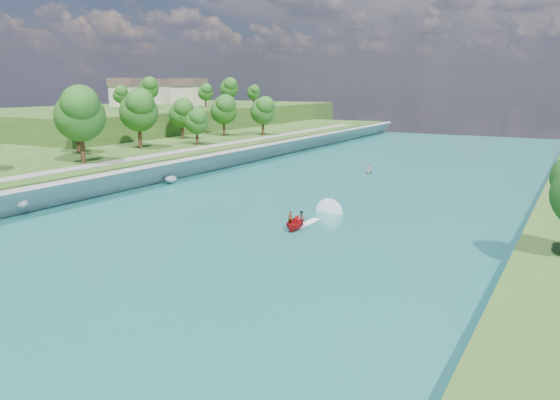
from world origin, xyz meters
The scene contains 10 objects.
ground centered at (0.00, 0.00, 0.00)m, with size 260.00×260.00×0.00m, color #2D5119.
river_water centered at (0.00, 20.00, 0.05)m, with size 55.00×240.00×0.10m, color #1B675E.
berm_west centered at (-50.00, 20.00, 1.75)m, with size 45.00×240.00×3.50m, color #2D5119.
ridge_west centered at (-82.50, 95.00, 4.50)m, with size 60.00×120.00×9.00m, color #2D5119.
riprap_bank centered at (-25.86, 19.15, 1.81)m, with size 4.77×236.00×4.06m.
riverside_path centered at (-32.50, 20.00, 3.55)m, with size 3.00×200.00×0.10m, color gray.
ridge_houses centered at (-88.67, 100.00, 13.31)m, with size 29.50×29.50×8.40m.
trees_ridge centered at (-70.09, 94.28, 13.54)m, with size 21.20×52.72×10.10m.
motorboat centered at (5.46, 17.35, 0.71)m, with size 3.60×18.72×2.04m.
raft centered at (-1.23, 55.92, 0.45)m, with size 2.71×3.20×1.57m.
Camera 1 is at (32.09, -35.14, 15.49)m, focal length 35.00 mm.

